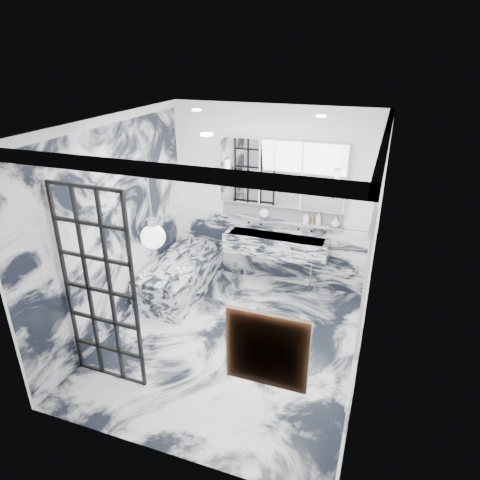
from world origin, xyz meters
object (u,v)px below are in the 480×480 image
at_px(crittall_door, 99,290).
at_px(trough_sink, 276,245).
at_px(mirror_cabinet, 282,173).
at_px(bathtub, 181,276).

xyz_separation_m(crittall_door, trough_sink, (1.25, 2.62, -0.42)).
height_order(trough_sink, mirror_cabinet, mirror_cabinet).
height_order(crittall_door, trough_sink, crittall_door).
bearing_deg(mirror_cabinet, crittall_door, -114.16).
bearing_deg(crittall_door, mirror_cabinet, 67.36).
relative_size(crittall_door, mirror_cabinet, 1.21).
distance_m(trough_sink, mirror_cabinet, 1.10).
relative_size(trough_sink, bathtub, 0.97).
relative_size(mirror_cabinet, bathtub, 1.15).
bearing_deg(bathtub, trough_sink, 26.48).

